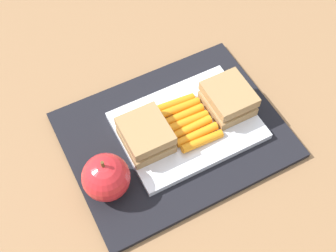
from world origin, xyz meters
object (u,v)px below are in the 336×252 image
sandwich_half_left (228,99)px  sandwich_half_right (146,135)px  food_tray (187,126)px  apple (106,177)px  carrot_sticks_bundle (188,121)px

sandwich_half_left → sandwich_half_right: same height
sandwich_half_left → sandwich_half_right: (0.16, 0.00, 0.00)m
food_tray → sandwich_half_left: 0.08m
sandwich_half_left → food_tray: bearing=0.0°
sandwich_half_left → apple: bearing=9.6°
food_tray → apple: apple is taller
carrot_sticks_bundle → apple: (0.16, 0.04, 0.02)m
food_tray → apple: bearing=14.0°
apple → food_tray: bearing=-166.0°
sandwich_half_right → apple: size_ratio=0.94×
food_tray → sandwich_half_left: bearing=180.0°
sandwich_half_left → carrot_sticks_bundle: size_ratio=0.79×
sandwich_half_right → apple: bearing=25.3°
sandwich_half_left → carrot_sticks_bundle: sandwich_half_left is taller
sandwich_half_right → carrot_sticks_bundle: 0.08m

